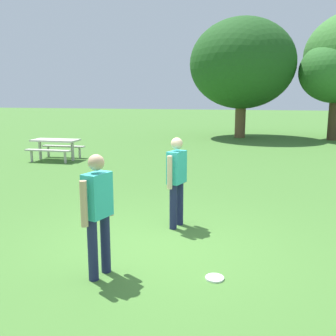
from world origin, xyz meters
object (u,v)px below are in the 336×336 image
at_px(picnic_table_near, 56,145).
at_px(person_thrower, 177,176).
at_px(frisbee, 215,278).
at_px(person_catcher, 98,208).
at_px(tree_tall_left, 242,64).

bearing_deg(picnic_table_near, person_thrower, -44.84).
bearing_deg(frisbee, picnic_table_near, 131.69).
height_order(person_catcher, tree_tall_left, tree_tall_left).
xyz_separation_m(picnic_table_near, tree_tall_left, (6.09, 9.57, 3.53)).
bearing_deg(person_thrower, person_catcher, -104.45).
xyz_separation_m(person_thrower, person_catcher, (-0.55, -2.12, 0.00)).
bearing_deg(person_catcher, frisbee, 10.86).
height_order(person_catcher, picnic_table_near, person_catcher).
bearing_deg(frisbee, person_thrower, 117.31).
height_order(picnic_table_near, tree_tall_left, tree_tall_left).
distance_m(person_catcher, frisbee, 1.78).
distance_m(person_thrower, tree_tall_left, 15.86).
distance_m(person_thrower, picnic_table_near, 8.49).
bearing_deg(person_thrower, frisbee, -62.69).
relative_size(person_thrower, frisbee, 6.67).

